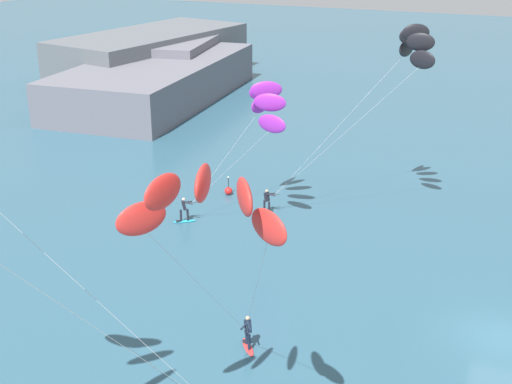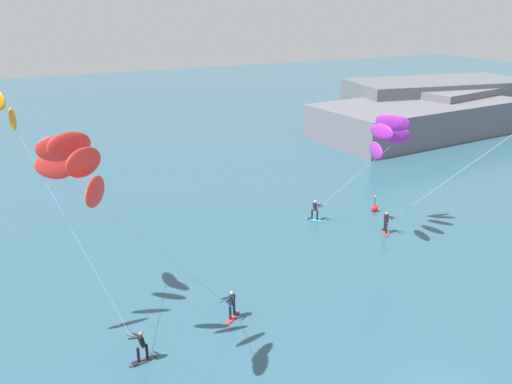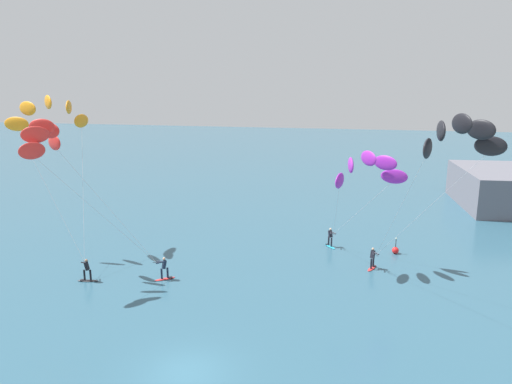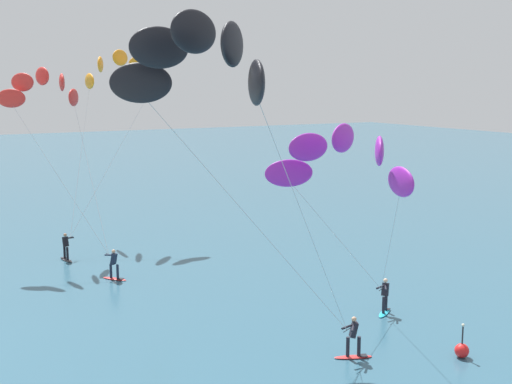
{
  "view_description": "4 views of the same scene",
  "coord_description": "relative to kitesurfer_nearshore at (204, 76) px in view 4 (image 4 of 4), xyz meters",
  "views": [
    {
      "loc": [
        -29.78,
        0.05,
        18.34
      ],
      "look_at": [
        2.21,
        13.44,
        4.52
      ],
      "focal_mm": 48.32,
      "sensor_mm": 36.0,
      "label": 1
    },
    {
      "loc": [
        -15.06,
        -11.43,
        16.15
      ],
      "look_at": [
        -1.15,
        16.03,
        4.89
      ],
      "focal_mm": 36.44,
      "sensor_mm": 36.0,
      "label": 2
    },
    {
      "loc": [
        7.57,
        -20.57,
        14.27
      ],
      "look_at": [
        0.35,
        16.12,
        5.5
      ],
      "focal_mm": 34.54,
      "sensor_mm": 36.0,
      "label": 3
    },
    {
      "loc": [
        29.0,
        0.59,
        10.52
      ],
      "look_at": [
        2.07,
        15.46,
        5.52
      ],
      "focal_mm": 46.52,
      "sensor_mm": 36.0,
      "label": 4
    }
  ],
  "objects": [
    {
      "name": "kitesurfer_mid_water",
      "position": [
        -25.56,
        1.13,
        -0.79
      ],
      "size": [
        9.45,
        5.28,
        11.56
      ],
      "color": "red",
      "rests_on": "ground"
    },
    {
      "name": "kitesurfer_nearshore",
      "position": [
        0.0,
        0.0,
        0.0
      ],
      "size": [
        6.89,
        10.64,
        12.38
      ],
      "color": "red",
      "rests_on": "ground"
    },
    {
      "name": "kitesurfer_downwind",
      "position": [
        -29.02,
        6.79,
        0.42
      ],
      "size": [
        9.04,
        8.57,
        12.89
      ],
      "color": "#333338",
      "rests_on": "ground"
    },
    {
      "name": "marker_buoy",
      "position": [
        -1.65,
        11.6,
        -10.44
      ],
      "size": [
        0.56,
        0.56,
        1.38
      ],
      "color": "red",
      "rests_on": "ground"
    },
    {
      "name": "kitesurfer_far_out",
      "position": [
        -4.44,
        7.83,
        -3.22
      ],
      "size": [
        6.26,
        7.46,
        9.08
      ],
      "color": "#23ADD1",
      "rests_on": "ground"
    }
  ]
}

